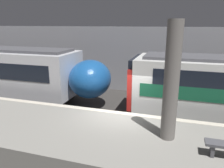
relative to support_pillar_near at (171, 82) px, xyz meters
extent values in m
plane|color=#33302D|center=(-2.14, 1.73, -3.05)|extent=(120.00, 120.00, 0.00)
cube|color=gray|center=(-2.14, -0.25, -2.51)|extent=(40.00, 3.95, 1.07)
cube|color=beige|center=(-2.14, 1.58, -1.97)|extent=(40.00, 0.30, 0.01)
cube|color=#939399|center=(-2.14, 8.34, -0.72)|extent=(50.00, 0.15, 4.65)
cylinder|color=slate|center=(0.00, 0.00, 0.00)|extent=(0.50, 0.50, 3.95)
ellipsoid|color=#195199|center=(-4.68, 4.36, -1.30)|extent=(2.42, 2.70, 2.22)
sphere|color=#F2EFCC|center=(-3.73, 4.36, -1.69)|extent=(0.20, 0.20, 0.20)
cube|color=red|center=(-2.02, 4.36, -1.38)|extent=(0.25, 2.88, 2.11)
cube|color=black|center=(-2.02, 4.36, -0.32)|extent=(0.25, 2.58, 0.85)
sphere|color=#EA4C42|center=(-2.17, 3.70, -1.75)|extent=(0.18, 0.18, 0.18)
sphere|color=#EA4C42|center=(-2.17, 5.02, -1.75)|extent=(0.18, 0.18, 0.18)
cube|color=#4C4C51|center=(1.34, -0.69, -1.77)|extent=(0.10, 0.32, 0.41)
camera|label=1|loc=(0.17, -7.05, 1.85)|focal=35.00mm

